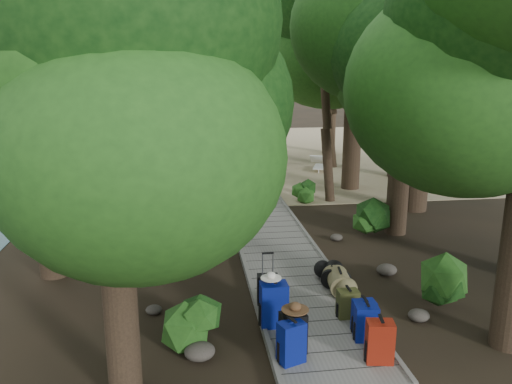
{
  "coord_description": "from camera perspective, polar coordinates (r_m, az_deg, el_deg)",
  "views": [
    {
      "loc": [
        -2.17,
        -10.9,
        4.53
      ],
      "look_at": [
        -0.25,
        3.14,
        1.0
      ],
      "focal_mm": 35.0,
      "sensor_mm": 36.0,
      "label": 1
    }
  ],
  "objects": [
    {
      "name": "backpack_left_a",
      "position": [
        7.97,
        4.06,
        -16.53
      ],
      "size": [
        0.46,
        0.4,
        0.73
      ],
      "primitive_type": null,
      "rotation": [
        0.0,
        0.0,
        0.36
      ],
      "color": "navy",
      "rests_on": "boardwalk"
    },
    {
      "name": "rock_left_c",
      "position": [
        12.28,
        -5.23,
        -6.94
      ],
      "size": [
        0.57,
        0.51,
        0.31
      ],
      "primitive_type": null,
      "color": "#4C473F",
      "rests_on": "ground"
    },
    {
      "name": "tree_right_e",
      "position": [
        19.09,
        11.35,
        14.7
      ],
      "size": [
        5.39,
        5.39,
        9.71
      ],
      "primitive_type": null,
      "color": "black",
      "rests_on": "ground"
    },
    {
      "name": "duffel_right_khaki",
      "position": [
        10.35,
        9.5,
        -10.06
      ],
      "size": [
        0.54,
        0.73,
        0.45
      ],
      "primitive_type": null,
      "rotation": [
        0.0,
        0.0,
        -0.14
      ],
      "color": "olive",
      "rests_on": "boardwalk"
    },
    {
      "name": "rock_left_b",
      "position": [
        9.89,
        -11.6,
        -13.03
      ],
      "size": [
        0.31,
        0.28,
        0.17
      ],
      "primitive_type": null,
      "color": "#4C473F",
      "rests_on": "ground"
    },
    {
      "name": "backpack_left_c",
      "position": [
        8.92,
        2.05,
        -12.47
      ],
      "size": [
        0.48,
        0.34,
        0.88
      ],
      "primitive_type": null,
      "rotation": [
        0.0,
        0.0,
        0.02
      ],
      "color": "navy",
      "rests_on": "boardwalk"
    },
    {
      "name": "tree_right_c",
      "position": [
        13.98,
        16.73,
        12.01
      ],
      "size": [
        4.84,
        4.84,
        8.38
      ],
      "primitive_type": null,
      "color": "black",
      "rests_on": "ground"
    },
    {
      "name": "boardwalk",
      "position": [
        12.89,
        2.39,
        -6.31
      ],
      "size": [
        2.0,
        12.0,
        0.12
      ],
      "primitive_type": "cube",
      "color": "slate",
      "rests_on": "ground"
    },
    {
      "name": "shrub_right_a",
      "position": [
        10.25,
        20.09,
        -10.18
      ],
      "size": [
        1.08,
        1.08,
        0.97
      ],
      "primitive_type": null,
      "color": "#1E4A16",
      "rests_on": "ground"
    },
    {
      "name": "palm_right_a",
      "position": [
        17.35,
        9.09,
        11.39
      ],
      "size": [
        4.45,
        4.45,
        7.59
      ],
      "primitive_type": null,
      "color": "#113E12",
      "rests_on": "ground"
    },
    {
      "name": "tree_left_c",
      "position": [
        13.39,
        -14.3,
        13.23
      ],
      "size": [
        5.12,
        5.12,
        8.9
      ],
      "primitive_type": null,
      "color": "black",
      "rests_on": "ground"
    },
    {
      "name": "tree_right_d",
      "position": [
        16.68,
        19.07,
        17.83
      ],
      "size": [
        6.39,
        6.39,
        11.72
      ],
      "primitive_type": null,
      "color": "black",
      "rests_on": "ground"
    },
    {
      "name": "backpack_left_b",
      "position": [
        8.21,
        4.25,
        -15.52
      ],
      "size": [
        0.43,
        0.33,
        0.74
      ],
      "primitive_type": null,
      "rotation": [
        0.0,
        0.0,
        0.12
      ],
      "color": "black",
      "rests_on": "boardwalk"
    },
    {
      "name": "duffel_right_black",
      "position": [
        10.74,
        8.7,
        -9.26
      ],
      "size": [
        0.62,
        0.74,
        0.4
      ],
      "primitive_type": null,
      "rotation": [
        0.0,
        0.0,
        -0.41
      ],
      "color": "black",
      "rests_on": "boardwalk"
    },
    {
      "name": "palm_left_a",
      "position": [
        17.66,
        -16.63,
        11.46
      ],
      "size": [
        4.94,
        4.94,
        7.85
      ],
      "primitive_type": null,
      "color": "#113E12",
      "rests_on": "ground"
    },
    {
      "name": "shrub_right_b",
      "position": [
        13.93,
        13.25,
        -3.13
      ],
      "size": [
        1.15,
        1.15,
        1.04
      ],
      "primitive_type": null,
      "color": "#1E4A16",
      "rests_on": "ground"
    },
    {
      "name": "backpack_right_c",
      "position": [
        8.94,
        12.22,
        -13.57
      ],
      "size": [
        0.38,
        0.27,
        0.64
      ],
      "primitive_type": null,
      "rotation": [
        0.0,
        0.0,
        0.01
      ],
      "color": "navy",
      "rests_on": "boardwalk"
    },
    {
      "name": "hat_white",
      "position": [
        8.74,
        1.73,
        -9.46
      ],
      "size": [
        0.37,
        0.37,
        0.12
      ],
      "primitive_type": null,
      "color": "silver",
      "rests_on": "backpack_left_c"
    },
    {
      "name": "rock_left_a",
      "position": [
        8.4,
        -6.45,
        -17.64
      ],
      "size": [
        0.5,
        0.45,
        0.27
      ],
      "primitive_type": null,
      "color": "#4C473F",
      "rests_on": "ground"
    },
    {
      "name": "suitcase_on_boardwalk",
      "position": [
        9.67,
        1.33,
        -11.13
      ],
      "size": [
        0.41,
        0.25,
        0.61
      ],
      "primitive_type": null,
      "rotation": [
        0.0,
        0.0,
        -0.08
      ],
      "color": "black",
      "rests_on": "boardwalk"
    },
    {
      "name": "backpack_right_a",
      "position": [
        8.19,
        13.97,
        -16.04
      ],
      "size": [
        0.46,
        0.36,
        0.74
      ],
      "primitive_type": null,
      "rotation": [
        0.0,
        0.0,
        -0.17
      ],
      "color": "maroon",
      "rests_on": "boardwalk"
    },
    {
      "name": "kayak",
      "position": [
        21.31,
        -11.29,
        1.98
      ],
      "size": [
        1.19,
        3.62,
        0.35
      ],
      "primitive_type": "ellipsoid",
      "rotation": [
        0.0,
        0.0,
        -0.12
      ],
      "color": "red",
      "rests_on": "sand_beach"
    },
    {
      "name": "rock_right_c",
      "position": [
        13.68,
        9.18,
        -5.14
      ],
      "size": [
        0.33,
        0.3,
        0.18
      ],
      "primitive_type": null,
      "color": "#4C473F",
      "rests_on": "ground"
    },
    {
      "name": "tree_back_a",
      "position": [
        25.75,
        -6.06,
        13.99
      ],
      "size": [
        5.28,
        5.28,
        9.13
      ],
      "primitive_type": null,
      "color": "black",
      "rests_on": "ground"
    },
    {
      "name": "tree_back_c",
      "position": [
        27.26,
        8.63,
        14.68
      ],
      "size": [
        5.48,
        5.48,
        9.86
      ],
      "primitive_type": null,
      "color": "black",
      "rests_on": "ground"
    },
    {
      "name": "rock_right_a",
      "position": [
        9.91,
        18.11,
        -13.25
      ],
      "size": [
        0.4,
        0.36,
        0.22
      ],
      "primitive_type": null,
      "color": "#4C473F",
      "rests_on": "ground"
    },
    {
      "name": "shrub_left_b",
      "position": [
        12.28,
        -6.75,
        -5.67
      ],
      "size": [
        0.93,
        0.93,
        0.84
      ],
      "primitive_type": null,
      "color": "#1E4A16",
      "rests_on": "ground"
    },
    {
      "name": "tree_right_f",
      "position": [
        21.79,
        16.57,
        15.02
      ],
      "size": [
        5.75,
        5.75,
        10.26
      ],
      "primitive_type": null,
      "color": "black",
      "rests_on": "ground"
    },
    {
      "name": "lone_suitcase_on_sand",
      "position": [
        19.68,
        -0.43,
        1.62
      ],
      "size": [
        0.39,
        0.24,
        0.59
      ],
      "primitive_type": null,
      "rotation": [
        0.0,
        0.0,
        -0.07
      ],
      "color": "black",
      "rests_on": "sand_beach"
    },
    {
      "name": "shrub_right_c",
      "position": [
        17.31,
        5.81,
        -0.11
      ],
      "size": [
        0.75,
        0.75,
        0.67
      ],
      "primitive_type": null,
      "color": "#1E4A16",
      "rests_on": "ground"
    },
    {
      "name": "sun_lounger",
      "position": [
        22.7,
        7.45,
        3.19
      ],
      "size": [
        1.25,
        1.98,
        0.61
      ],
      "primitive_type": null,
      "rotation": [
        0.0,
        0.0,
        -0.37
      ],
      "color": "silver",
      "rests_on": "sand_beach"
    },
    {
      "name": "backpack_right_d",
      "position": [
        9.41,
        10.45,
        -12.28
      ],
      "size": [
        0.37,
        0.27,
        0.57
      ],
      "primitive_type": null,
      "rotation": [
        0.0,
        0.0,
        0.0
      ],
      "color": "#363A17",
      "rests_on": "boardwalk"
    },
    {
      "name": "palm_right_b",
      "position": [
        23.5,
        9.02,
        11.85
      ],
      "size": [
        3.86,
        3.86,
        7.45
      ],
      "primitive_type": null,
      "color": "#113E12",
      "rests_on": "ground"
    },
    {
      "name": "backpack_right_b",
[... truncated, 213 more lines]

